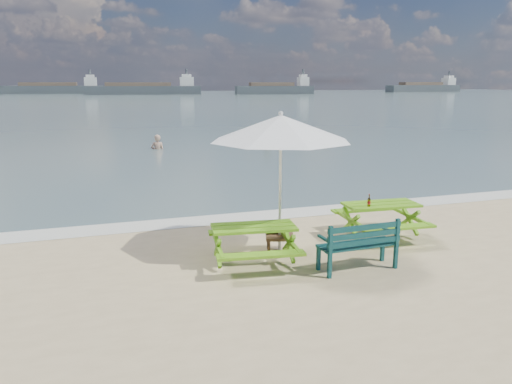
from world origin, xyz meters
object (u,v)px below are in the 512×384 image
object	(u,v)px
patio_umbrella	(281,128)
swimmer	(158,153)
picnic_table_right	(380,221)
beer_bottle	(369,202)
park_bench	(357,254)
side_table	(280,243)
picnic_table_left	(254,246)

from	to	relation	value
patio_umbrella	swimmer	distance (m)	16.42
picnic_table_right	beer_bottle	xyz separation A→B (m)	(-0.39, -0.14, 0.48)
swimmer	patio_umbrella	bearing A→B (deg)	-88.88
patio_umbrella	beer_bottle	world-z (taller)	patio_umbrella
picnic_table_right	swimmer	size ratio (longest dim) A/B	1.01
park_bench	swimmer	size ratio (longest dim) A/B	0.79
picnic_table_right	park_bench	xyz separation A→B (m)	(-1.40, -1.50, -0.09)
side_table	patio_umbrella	bearing A→B (deg)	63.43
patio_umbrella	swimmer	xyz separation A→B (m)	(-0.32, 16.20, -2.64)
patio_umbrella	swimmer	world-z (taller)	patio_umbrella
beer_bottle	patio_umbrella	bearing A→B (deg)	-178.05
picnic_table_left	patio_umbrella	xyz separation A→B (m)	(0.69, 0.47, 2.09)
picnic_table_left	picnic_table_right	distance (m)	3.16
beer_bottle	side_table	bearing A→B (deg)	-178.05
park_bench	beer_bottle	size ratio (longest dim) A/B	5.66
side_table	patio_umbrella	distance (m)	2.26
park_bench	patio_umbrella	world-z (taller)	patio_umbrella
side_table	patio_umbrella	world-z (taller)	patio_umbrella
patio_umbrella	beer_bottle	distance (m)	2.57
picnic_table_left	picnic_table_right	size ratio (longest dim) A/B	1.01
park_bench	side_table	world-z (taller)	park_bench
picnic_table_left	side_table	size ratio (longest dim) A/B	2.75
side_table	swimmer	size ratio (longest dim) A/B	0.37
beer_bottle	swimmer	bearing A→B (deg)	98.20
side_table	picnic_table_right	bearing A→B (deg)	4.92
picnic_table_left	park_bench	size ratio (longest dim) A/B	1.29
picnic_table_left	picnic_table_right	world-z (taller)	picnic_table_right
picnic_table_right	picnic_table_left	bearing A→B (deg)	-167.67
picnic_table_left	swimmer	size ratio (longest dim) A/B	1.02
park_bench	side_table	xyz separation A→B (m)	(-0.99, 1.29, -0.09)
swimmer	beer_bottle	bearing A→B (deg)	-81.80
park_bench	patio_umbrella	size ratio (longest dim) A/B	0.43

